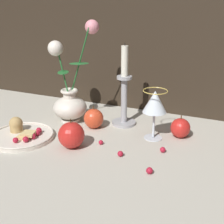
{
  "coord_description": "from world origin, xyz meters",
  "views": [
    {
      "loc": [
        0.42,
        -0.84,
        0.45
      ],
      "look_at": [
        0.05,
        0.02,
        0.1
      ],
      "focal_mm": 50.0,
      "sensor_mm": 36.0,
      "label": 1
    }
  ],
  "objects_px": {
    "apple_at_table_edge": "(180,128)",
    "wine_glass": "(155,103)",
    "candlestick": "(124,96)",
    "vase": "(70,97)",
    "plate_with_pastries": "(21,134)",
    "apple_beside_vase": "(71,135)",
    "apple_near_glass": "(94,119)"
  },
  "relations": [
    {
      "from": "plate_with_pastries",
      "to": "apple_at_table_edge",
      "type": "distance_m",
      "value": 0.53
    },
    {
      "from": "vase",
      "to": "plate_with_pastries",
      "type": "height_order",
      "value": "vase"
    },
    {
      "from": "wine_glass",
      "to": "apple_beside_vase",
      "type": "relative_size",
      "value": 1.75
    },
    {
      "from": "plate_with_pastries",
      "to": "candlestick",
      "type": "xyz_separation_m",
      "value": [
        0.27,
        0.25,
        0.1
      ]
    },
    {
      "from": "vase",
      "to": "plate_with_pastries",
      "type": "distance_m",
      "value": 0.23
    },
    {
      "from": "vase",
      "to": "plate_with_pastries",
      "type": "xyz_separation_m",
      "value": [
        -0.08,
        -0.2,
        -0.08
      ]
    },
    {
      "from": "apple_at_table_edge",
      "to": "vase",
      "type": "bearing_deg",
      "value": -177.4
    },
    {
      "from": "candlestick",
      "to": "apple_at_table_edge",
      "type": "distance_m",
      "value": 0.23
    },
    {
      "from": "vase",
      "to": "plate_with_pastries",
      "type": "relative_size",
      "value": 1.74
    },
    {
      "from": "candlestick",
      "to": "apple_at_table_edge",
      "type": "xyz_separation_m",
      "value": [
        0.21,
        -0.03,
        -0.08
      ]
    },
    {
      "from": "plate_with_pastries",
      "to": "wine_glass",
      "type": "relative_size",
      "value": 1.29
    },
    {
      "from": "wine_glass",
      "to": "candlestick",
      "type": "distance_m",
      "value": 0.15
    },
    {
      "from": "candlestick",
      "to": "apple_near_glass",
      "type": "height_order",
      "value": "candlestick"
    },
    {
      "from": "wine_glass",
      "to": "apple_near_glass",
      "type": "xyz_separation_m",
      "value": [
        -0.22,
        -0.0,
        -0.09
      ]
    },
    {
      "from": "apple_at_table_edge",
      "to": "wine_glass",
      "type": "bearing_deg",
      "value": -152.05
    },
    {
      "from": "wine_glass",
      "to": "apple_near_glass",
      "type": "relative_size",
      "value": 2.0
    },
    {
      "from": "apple_beside_vase",
      "to": "candlestick",
      "type": "bearing_deg",
      "value": 71.38
    },
    {
      "from": "apple_beside_vase",
      "to": "apple_near_glass",
      "type": "xyz_separation_m",
      "value": [
        -0.01,
        0.17,
        -0.01
      ]
    },
    {
      "from": "vase",
      "to": "apple_near_glass",
      "type": "distance_m",
      "value": 0.13
    },
    {
      "from": "plate_with_pastries",
      "to": "candlestick",
      "type": "relative_size",
      "value": 0.72
    },
    {
      "from": "plate_with_pastries",
      "to": "apple_beside_vase",
      "type": "xyz_separation_m",
      "value": [
        0.19,
        0.01,
        0.03
      ]
    },
    {
      "from": "plate_with_pastries",
      "to": "wine_glass",
      "type": "bearing_deg",
      "value": 23.13
    },
    {
      "from": "vase",
      "to": "apple_at_table_edge",
      "type": "xyz_separation_m",
      "value": [
        0.41,
        0.02,
        -0.06
      ]
    },
    {
      "from": "candlestick",
      "to": "apple_beside_vase",
      "type": "relative_size",
      "value": 3.13
    },
    {
      "from": "wine_glass",
      "to": "apple_at_table_edge",
      "type": "height_order",
      "value": "wine_glass"
    },
    {
      "from": "vase",
      "to": "wine_glass",
      "type": "relative_size",
      "value": 2.24
    },
    {
      "from": "plate_with_pastries",
      "to": "apple_beside_vase",
      "type": "height_order",
      "value": "apple_beside_vase"
    },
    {
      "from": "candlestick",
      "to": "apple_beside_vase",
      "type": "bearing_deg",
      "value": -108.62
    },
    {
      "from": "plate_with_pastries",
      "to": "candlestick",
      "type": "distance_m",
      "value": 0.38
    },
    {
      "from": "apple_at_table_edge",
      "to": "plate_with_pastries",
      "type": "bearing_deg",
      "value": -156.05
    },
    {
      "from": "candlestick",
      "to": "apple_beside_vase",
      "type": "distance_m",
      "value": 0.26
    },
    {
      "from": "apple_at_table_edge",
      "to": "apple_beside_vase",
      "type": "bearing_deg",
      "value": -144.61
    }
  ]
}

